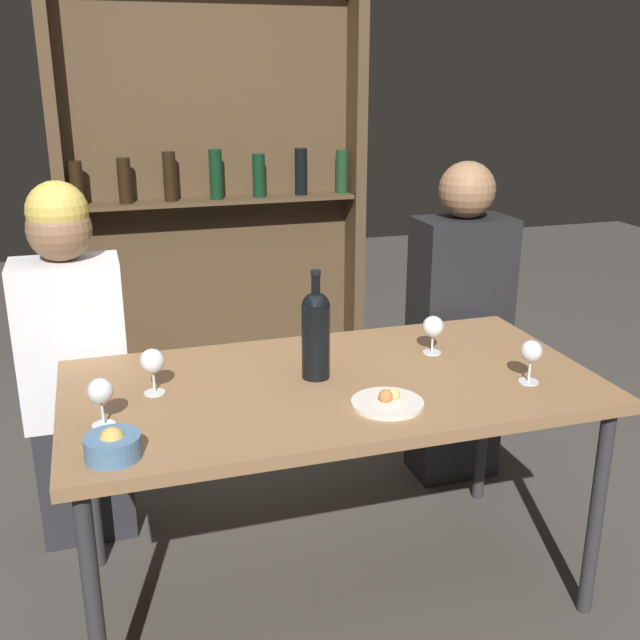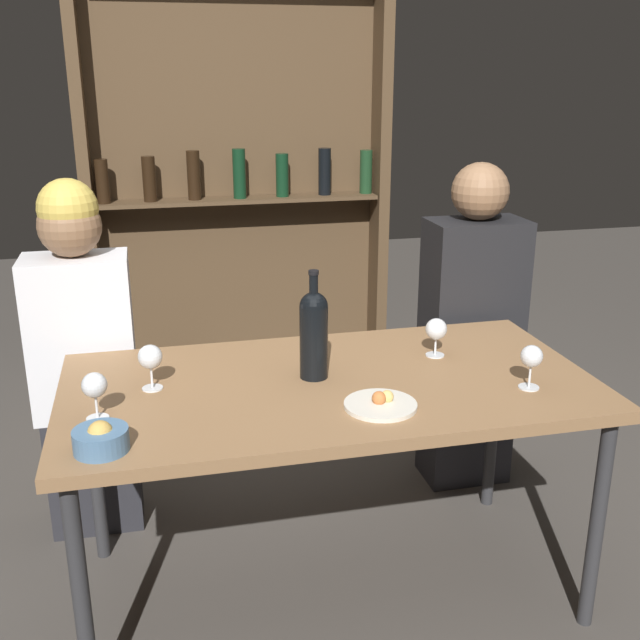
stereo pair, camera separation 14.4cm
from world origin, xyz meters
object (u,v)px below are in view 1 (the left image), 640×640
(wine_glass_2, at_px, (101,393))
(wine_bottle, at_px, (316,331))
(food_plate_0, at_px, (387,402))
(snack_bowl, at_px, (113,445))
(wine_glass_3, at_px, (152,362))
(wine_glass_1, at_px, (531,353))
(seated_person_right, at_px, (458,332))
(seated_person_left, at_px, (75,369))
(wine_glass_0, at_px, (433,328))

(wine_glass_2, bearing_deg, wine_bottle, 13.45)
(wine_bottle, relative_size, food_plate_0, 1.64)
(wine_bottle, distance_m, snack_bowl, 0.69)
(wine_glass_3, bearing_deg, wine_glass_1, -12.96)
(wine_glass_1, distance_m, wine_glass_3, 1.09)
(food_plate_0, bearing_deg, seated_person_right, 51.40)
(food_plate_0, relative_size, snack_bowl, 1.50)
(food_plate_0, distance_m, snack_bowl, 0.74)
(wine_glass_1, xyz_separation_m, wine_glass_3, (-1.06, 0.24, 0.00))
(wine_glass_2, bearing_deg, snack_bowl, -84.52)
(wine_glass_2, height_order, seated_person_left, seated_person_left)
(seated_person_left, bearing_deg, wine_bottle, -37.04)
(wine_glass_2, relative_size, wine_glass_3, 0.97)
(wine_bottle, distance_m, seated_person_right, 0.95)
(snack_bowl, distance_m, seated_person_right, 1.61)
(wine_bottle, relative_size, wine_glass_3, 2.46)
(wine_glass_0, distance_m, seated_person_left, 1.22)
(wine_bottle, bearing_deg, seated_person_left, 142.96)
(wine_bottle, height_order, food_plate_0, wine_bottle)
(wine_glass_0, xyz_separation_m, seated_person_left, (-1.12, 0.45, -0.18))
(wine_glass_3, distance_m, seated_person_left, 0.59)
(wine_glass_1, bearing_deg, wine_glass_3, 167.04)
(wine_glass_1, relative_size, seated_person_right, 0.10)
(wine_bottle, xyz_separation_m, wine_glass_2, (-0.62, -0.15, -0.05))
(wine_glass_1, xyz_separation_m, food_plate_0, (-0.46, -0.02, -0.08))
(food_plate_0, xyz_separation_m, seated_person_left, (-0.83, 0.78, -0.11))
(snack_bowl, bearing_deg, wine_bottle, 28.71)
(wine_bottle, relative_size, seated_person_left, 0.26)
(wine_bottle, height_order, wine_glass_2, wine_bottle)
(snack_bowl, bearing_deg, seated_person_left, 96.74)
(wine_glass_0, distance_m, food_plate_0, 0.44)
(wine_bottle, relative_size, snack_bowl, 2.46)
(wine_bottle, relative_size, wine_glass_2, 2.52)
(wine_glass_2, height_order, wine_glass_3, wine_glass_3)
(wine_glass_0, relative_size, food_plate_0, 0.63)
(wine_glass_1, distance_m, seated_person_right, 0.80)
(wine_glass_0, xyz_separation_m, wine_glass_3, (-0.89, -0.06, 0.01))
(wine_glass_2, xyz_separation_m, seated_person_right, (1.37, 0.68, -0.20))
(wine_glass_1, height_order, seated_person_left, seated_person_left)
(wine_glass_0, height_order, seated_person_left, seated_person_left)
(seated_person_right, bearing_deg, food_plate_0, -128.60)
(wine_glass_0, height_order, wine_glass_2, wine_glass_2)
(wine_glass_0, relative_size, wine_glass_1, 0.96)
(wine_glass_1, bearing_deg, seated_person_left, 149.72)
(wine_glass_2, height_order, snack_bowl, wine_glass_2)
(wine_glass_1, distance_m, food_plate_0, 0.46)
(wine_glass_2, xyz_separation_m, food_plate_0, (0.75, -0.10, -0.08))
(wine_glass_3, bearing_deg, wine_bottle, -2.54)
(wine_glass_0, height_order, seated_person_right, seated_person_right)
(seated_person_right, bearing_deg, wine_glass_0, -126.53)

